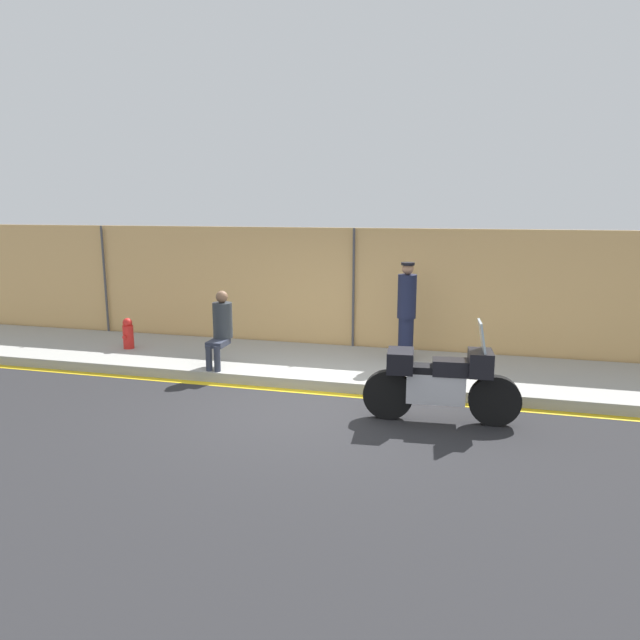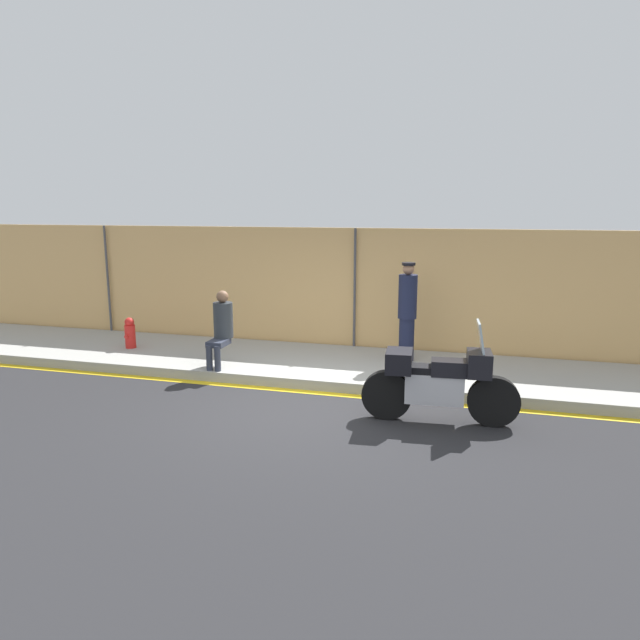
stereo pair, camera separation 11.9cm
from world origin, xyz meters
The scene contains 8 objects.
ground_plane centered at (0.00, 0.00, 0.00)m, with size 120.00×120.00×0.00m, color #262628.
sidewalk centered at (0.00, 2.07, 0.09)m, with size 42.60×2.50×0.18m.
curb_paint_stripe centered at (0.00, 0.73, 0.00)m, with size 42.60×0.18×0.01m.
storefront_fence centered at (0.00, 3.41, 1.29)m, with size 40.47×0.17×2.58m.
motorcycle centered at (1.91, -0.05, 0.60)m, with size 2.19×0.60×1.47m.
officer_standing centered at (1.16, 2.49, 1.12)m, with size 0.34×0.34×1.82m.
person_seated_on_curb centered at (-2.00, 1.30, 0.93)m, with size 0.35×0.68×1.35m.
fire_hydrant centered at (-4.35, 1.98, 0.48)m, with size 0.21×0.26×0.62m.
Camera 2 is at (2.32, -7.85, 3.00)m, focal length 32.00 mm.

